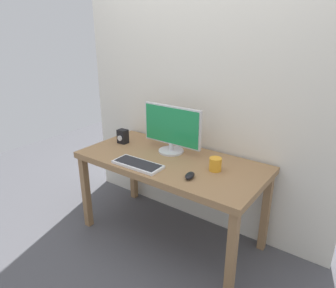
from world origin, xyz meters
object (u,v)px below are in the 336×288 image
Objects in this scene: monitor at (172,129)px; desk at (171,168)px; keyboard_primary at (138,164)px; coffee_mug at (215,164)px; mouse at (190,176)px; audio_controller at (123,136)px.

desk is at bearing -57.47° from monitor.
desk is 0.28m from keyboard_primary.
monitor is 5.53× the size of coffee_mug.
mouse is at bearing 7.66° from keyboard_primary.
audio_controller reaches higher than coffee_mug.
audio_controller is at bearing 178.76° from coffee_mug.
coffee_mug is (0.50, 0.26, 0.04)m from keyboard_primary.
keyboard_primary is at bearing 175.04° from mouse.
audio_controller is (-0.84, 0.23, 0.04)m from mouse.
mouse is at bearing -32.18° from desk.
audio_controller is 0.92m from coffee_mug.
desk is 0.57m from audio_controller.
monitor reaches higher than keyboard_primary.
monitor is (-0.09, 0.13, 0.27)m from desk.
desk is 2.76× the size of monitor.
desk is 0.39m from coffee_mug.
monitor is at bearing 83.49° from keyboard_primary.
keyboard_primary is at bearing -118.23° from desk.
keyboard_primary is 0.56m from coffee_mug.
keyboard_primary is at bearing -33.87° from audio_controller.
keyboard_primary is 3.20× the size of audio_controller.
coffee_mug is at bearing -13.40° from monitor.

